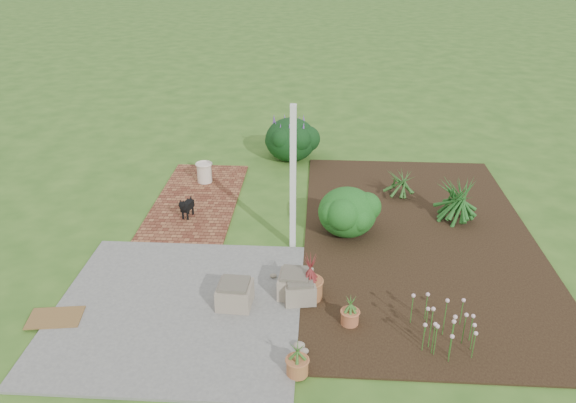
# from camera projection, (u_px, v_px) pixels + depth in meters

# --- Properties ---
(ground) EXTENTS (80.00, 80.00, 0.00)m
(ground) POSITION_uv_depth(u_px,v_px,m) (275.00, 248.00, 9.55)
(ground) COLOR #325C1D
(ground) RESTS_ON ground
(concrete_patio) EXTENTS (3.50, 3.50, 0.04)m
(concrete_patio) POSITION_uv_depth(u_px,v_px,m) (178.00, 307.00, 8.05)
(concrete_patio) COLOR slate
(concrete_patio) RESTS_ON ground
(brick_path) EXTENTS (1.60, 3.50, 0.04)m
(brick_path) POSITION_uv_depth(u_px,v_px,m) (197.00, 200.00, 11.20)
(brick_path) COLOR brown
(brick_path) RESTS_ON ground
(garden_bed) EXTENTS (4.00, 7.00, 0.03)m
(garden_bed) POSITION_uv_depth(u_px,v_px,m) (419.00, 237.00, 9.86)
(garden_bed) COLOR black
(garden_bed) RESTS_ON ground
(veranda_post) EXTENTS (0.10, 0.10, 2.50)m
(veranda_post) POSITION_uv_depth(u_px,v_px,m) (293.00, 179.00, 9.07)
(veranda_post) COLOR white
(veranda_post) RESTS_ON ground
(stone_trough_near) EXTENTS (0.51, 0.51, 0.32)m
(stone_trough_near) POSITION_uv_depth(u_px,v_px,m) (235.00, 295.00, 8.01)
(stone_trough_near) COLOR gray
(stone_trough_near) RESTS_ON concrete_patio
(stone_trough_mid) EXTENTS (0.52, 0.52, 0.32)m
(stone_trough_mid) POSITION_uv_depth(u_px,v_px,m) (295.00, 285.00, 8.24)
(stone_trough_mid) COLOR gray
(stone_trough_mid) RESTS_ON concrete_patio
(stone_trough_far) EXTENTS (0.51, 0.51, 0.30)m
(stone_trough_far) POSITION_uv_depth(u_px,v_px,m) (299.00, 290.00, 8.13)
(stone_trough_far) COLOR gray
(stone_trough_far) RESTS_ON concrete_patio
(coir_doormat) EXTENTS (0.78, 0.56, 0.02)m
(coir_doormat) POSITION_uv_depth(u_px,v_px,m) (55.00, 318.00, 7.79)
(coir_doormat) COLOR brown
(coir_doormat) RESTS_ON concrete_patio
(black_dog) EXTENTS (0.21, 0.46, 0.40)m
(black_dog) POSITION_uv_depth(u_px,v_px,m) (186.00, 206.00, 10.37)
(black_dog) COLOR black
(black_dog) RESTS_ON brick_path
(cream_ceramic_urn) EXTENTS (0.37, 0.37, 0.41)m
(cream_ceramic_urn) POSITION_uv_depth(u_px,v_px,m) (204.00, 173.00, 11.85)
(cream_ceramic_urn) COLOR beige
(cream_ceramic_urn) RESTS_ON brick_path
(evergreen_shrub) EXTENTS (1.15, 1.15, 0.87)m
(evergreen_shrub) POSITION_uv_depth(u_px,v_px,m) (347.00, 211.00, 9.79)
(evergreen_shrub) COLOR #103D0F
(evergreen_shrub) RESTS_ON garden_bed
(agapanthus_clump_back) EXTENTS (1.28, 1.28, 0.94)m
(agapanthus_clump_back) POSITION_uv_depth(u_px,v_px,m) (457.00, 197.00, 10.22)
(agapanthus_clump_back) COLOR #113810
(agapanthus_clump_back) RESTS_ON garden_bed
(agapanthus_clump_front) EXTENTS (0.90, 0.90, 0.68)m
(agapanthus_clump_front) POSITION_uv_depth(u_px,v_px,m) (400.00, 181.00, 11.16)
(agapanthus_clump_front) COLOR #15441B
(agapanthus_clump_front) RESTS_ON garden_bed
(pink_flower_patch) EXTENTS (1.26, 1.26, 0.63)m
(pink_flower_patch) POSITION_uv_depth(u_px,v_px,m) (441.00, 321.00, 7.25)
(pink_flower_patch) COLOR #113D0F
(pink_flower_patch) RESTS_ON garden_bed
(terracotta_pot_bronze) EXTENTS (0.44, 0.44, 0.30)m
(terracotta_pot_bronze) POSITION_uv_depth(u_px,v_px,m) (310.00, 289.00, 8.18)
(terracotta_pot_bronze) COLOR #9F6136
(terracotta_pot_bronze) RESTS_ON garden_bed
(terracotta_pot_small_left) EXTENTS (0.25, 0.25, 0.20)m
(terracotta_pot_small_left) POSITION_uv_depth(u_px,v_px,m) (350.00, 317.00, 7.67)
(terracotta_pot_small_left) COLOR #B3633C
(terracotta_pot_small_left) RESTS_ON garden_bed
(terracotta_pot_small_right) EXTENTS (0.31, 0.31, 0.23)m
(terracotta_pot_small_right) POSITION_uv_depth(u_px,v_px,m) (297.00, 367.00, 6.80)
(terracotta_pot_small_right) COLOR #A96339
(terracotta_pot_small_right) RESTS_ON garden_bed
(purple_flowering_bush) EXTENTS (1.25, 1.25, 1.01)m
(purple_flowering_bush) POSITION_uv_depth(u_px,v_px,m) (291.00, 138.00, 13.00)
(purple_flowering_bush) COLOR black
(purple_flowering_bush) RESTS_ON ground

